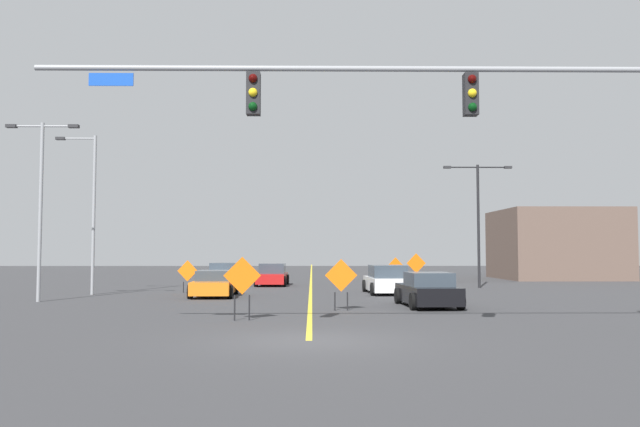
{
  "coord_description": "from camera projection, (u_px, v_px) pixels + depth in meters",
  "views": [
    {
      "loc": [
        0.07,
        -15.68,
        2.17
      ],
      "look_at": [
        0.58,
        25.13,
        4.56
      ],
      "focal_mm": 36.0,
      "sensor_mm": 36.0,
      "label": 1
    }
  ],
  "objects": [
    {
      "name": "ground",
      "position": [
        309.0,
        341.0,
        15.52
      ],
      "size": [
        154.78,
        154.78,
        0.0
      ],
      "primitive_type": "plane",
      "color": "#38383A"
    },
    {
      "name": "road_centre_stripe",
      "position": [
        311.0,
        275.0,
        58.44
      ],
      "size": [
        0.16,
        85.99,
        0.01
      ],
      "color": "yellow",
      "rests_on": "ground"
    },
    {
      "name": "traffic_signal_assembly",
      "position": [
        465.0,
        116.0,
        15.88
      ],
      "size": [
        16.29,
        0.44,
        7.39
      ],
      "color": "gray",
      "rests_on": "ground"
    },
    {
      "name": "street_lamp_mid_left",
      "position": [
        41.0,
        195.0,
        27.63
      ],
      "size": [
        3.13,
        0.24,
        7.73
      ],
      "color": "gray",
      "rests_on": "ground"
    },
    {
      "name": "street_lamp_far_left",
      "position": [
        91.0,
        206.0,
        32.07
      ],
      "size": [
        2.05,
        0.24,
        7.98
      ],
      "color": "gray",
      "rests_on": "ground"
    },
    {
      "name": "street_lamp_near_left",
      "position": [
        478.0,
        213.0,
        37.92
      ],
      "size": [
        4.07,
        0.24,
        7.29
      ],
      "color": "black",
      "rests_on": "ground"
    },
    {
      "name": "construction_sign_median_near",
      "position": [
        416.0,
        264.0,
        44.0
      ],
      "size": [
        1.35,
        0.3,
        2.01
      ],
      "color": "orange",
      "rests_on": "ground"
    },
    {
      "name": "construction_sign_right_lane",
      "position": [
        188.0,
        273.0,
        33.36
      ],
      "size": [
        1.09,
        0.24,
        1.68
      ],
      "color": "orange",
      "rests_on": "ground"
    },
    {
      "name": "construction_sign_left_shoulder",
      "position": [
        396.0,
        266.0,
        46.78
      ],
      "size": [
        1.09,
        0.27,
        1.7
      ],
      "color": "orange",
      "rests_on": "ground"
    },
    {
      "name": "construction_sign_right_shoulder",
      "position": [
        341.0,
        278.0,
        23.45
      ],
      "size": [
        1.19,
        0.12,
        1.88
      ],
      "color": "orange",
      "rests_on": "ground"
    },
    {
      "name": "construction_sign_left_lane",
      "position": [
        242.0,
        280.0,
        20.08
      ],
      "size": [
        1.16,
        0.28,
        1.99
      ],
      "color": "orange",
      "rests_on": "ground"
    },
    {
      "name": "car_silver_passing",
      "position": [
        225.0,
        274.0,
        41.48
      ],
      "size": [
        2.25,
        4.59,
        1.4
      ],
      "color": "#B7BABF",
      "rests_on": "ground"
    },
    {
      "name": "car_red_distant",
      "position": [
        272.0,
        275.0,
        40.33
      ],
      "size": [
        2.01,
        4.11,
        1.38
      ],
      "color": "red",
      "rests_on": "ground"
    },
    {
      "name": "car_white_far",
      "position": [
        387.0,
        280.0,
        32.58
      ],
      "size": [
        2.23,
        4.37,
        1.45
      ],
      "color": "white",
      "rests_on": "ground"
    },
    {
      "name": "car_orange_mid",
      "position": [
        214.0,
        284.0,
        30.65
      ],
      "size": [
        2.13,
        4.36,
        1.24
      ],
      "color": "orange",
      "rests_on": "ground"
    },
    {
      "name": "car_black_approaching",
      "position": [
        428.0,
        291.0,
        24.98
      ],
      "size": [
        2.19,
        4.31,
        1.34
      ],
      "color": "black",
      "rests_on": "ground"
    },
    {
      "name": "roadside_building_east",
      "position": [
        556.0,
        244.0,
        49.92
      ],
      "size": [
        8.66,
        8.5,
        5.36
      ],
      "color": "brown",
      "rests_on": "ground"
    }
  ]
}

